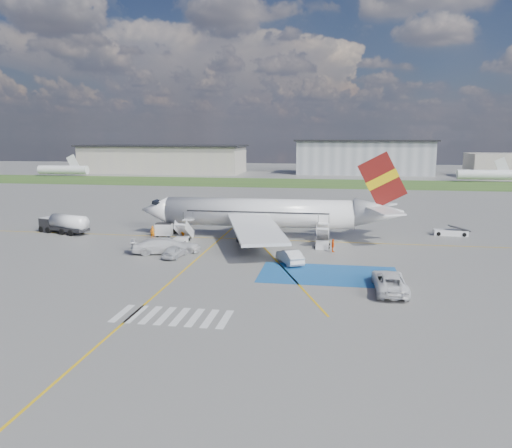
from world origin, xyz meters
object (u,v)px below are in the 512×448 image
object	(u,v)px
airliner	(270,213)
fuel_tanker	(64,225)
car_silver_a	(174,252)
car_silver_b	(290,256)
gpu_cart	(164,230)
van_white_a	(390,278)
belt_loader	(451,233)
van_white_b	(166,243)

from	to	relation	value
airliner	fuel_tanker	world-z (taller)	airliner
airliner	car_silver_a	xyz separation A→B (m)	(-9.27, -13.55, -2.69)
airliner	car_silver_b	distance (m)	14.98
gpu_cart	car_silver_a	size ratio (longest dim) A/B	0.59
van_white_a	belt_loader	bearing A→B (deg)	-112.72
car_silver_a	car_silver_b	xyz separation A→B (m)	(13.46, -0.59, 0.10)
belt_loader	van_white_a	bearing A→B (deg)	-110.89
airliner	belt_loader	world-z (taller)	airliner
car_silver_b	van_white_b	world-z (taller)	van_white_b
van_white_a	car_silver_a	bearing A→B (deg)	-21.51
fuel_tanker	gpu_cart	bearing A→B (deg)	19.39
fuel_tanker	belt_loader	xyz separation A→B (m)	(54.82, 7.51, -0.80)
airliner	fuel_tanker	xyz separation A→B (m)	(-29.59, -2.21, -2.22)
car_silver_b	car_silver_a	bearing A→B (deg)	-28.66
fuel_tanker	belt_loader	bearing A→B (deg)	26.26
airliner	gpu_cart	bearing A→B (deg)	-172.35
gpu_cart	van_white_b	distance (m)	10.31
car_silver_b	van_white_b	size ratio (longest dim) A/B	0.78
gpu_cart	car_silver_b	bearing A→B (deg)	-39.66
gpu_cart	airliner	bearing A→B (deg)	0.84
gpu_cart	van_white_b	xyz separation A→B (m)	(3.69, -9.62, 0.35)
belt_loader	van_white_b	size ratio (longest dim) A/B	0.80
gpu_cart	van_white_a	size ratio (longest dim) A/B	0.40
van_white_a	van_white_b	world-z (taller)	van_white_b
airliner	gpu_cart	world-z (taller)	airliner
airliner	van_white_b	bearing A→B (deg)	-133.44
gpu_cart	car_silver_a	distance (m)	12.78
airliner	van_white_b	xyz separation A→B (m)	(-10.98, -11.59, -2.19)
fuel_tanker	gpu_cart	xyz separation A→B (m)	(14.93, 0.24, -0.31)
belt_loader	car_silver_a	xyz separation A→B (m)	(-34.50, -18.85, 0.33)
airliner	car_silver_b	xyz separation A→B (m)	(4.19, -14.15, -2.60)
van_white_a	van_white_b	xyz separation A→B (m)	(-25.06, 10.80, 0.08)
belt_loader	car_silver_a	size ratio (longest dim) A/B	1.21
car_silver_a	belt_loader	bearing A→B (deg)	-144.70
belt_loader	car_silver_a	world-z (taller)	belt_loader
van_white_b	belt_loader	bearing A→B (deg)	-83.60
van_white_a	airliner	bearing A→B (deg)	-58.61
airliner	car_silver_a	world-z (taller)	airliner
fuel_tanker	belt_loader	world-z (taller)	fuel_tanker
car_silver_b	van_white_a	bearing A→B (deg)	114.06
car_silver_a	van_white_b	bearing A→B (deg)	-42.37
belt_loader	van_white_a	size ratio (longest dim) A/B	0.82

